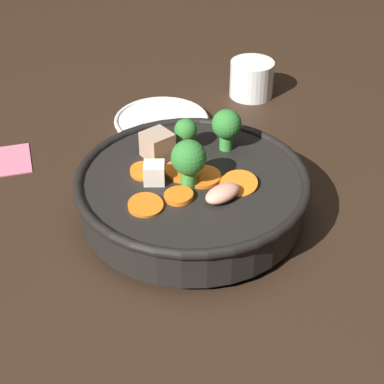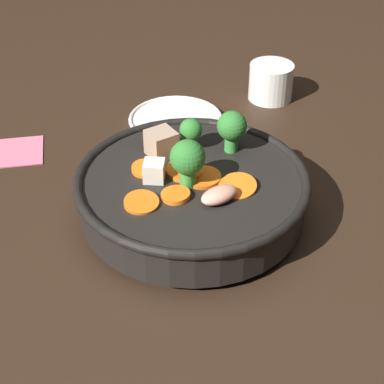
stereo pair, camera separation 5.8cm
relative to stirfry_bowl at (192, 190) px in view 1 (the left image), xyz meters
The scene contains 4 objects.
ground_plane 0.04m from the stirfry_bowl, 97.03° to the right, with size 3.00×3.00×0.00m, color black.
stirfry_bowl is the anchor object (origin of this frame).
side_saucer 0.23m from the stirfry_bowl, 95.04° to the left, with size 0.14×0.14×0.01m.
tea_cup 0.34m from the stirfry_bowl, 66.83° to the left, with size 0.07×0.07×0.06m.
Camera 1 is at (-0.07, -0.62, 0.49)m, focal length 60.00 mm.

